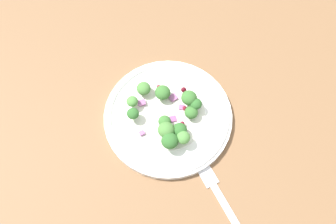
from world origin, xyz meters
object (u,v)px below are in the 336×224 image
object	(u,v)px
broccoli_floret_0	(170,141)
broccoli_floret_2	(165,122)
plate	(168,116)
broccoli_floret_1	(196,104)
fork	(227,209)

from	to	relation	value
broccoli_floret_0	broccoli_floret_2	size ratio (longest dim) A/B	1.32
plate	broccoli_floret_2	world-z (taller)	broccoli_floret_2
broccoli_floret_2	broccoli_floret_1	bearing A→B (deg)	9.22
plate	broccoli_floret_2	xyz separation A→B (cm)	(-1.32, -1.68, 2.31)
broccoli_floret_0	broccoli_floret_1	bearing A→B (deg)	34.64
plate	broccoli_floret_0	xyz separation A→B (cm)	(-1.89, -5.45, 2.59)
broccoli_floret_2	fork	world-z (taller)	broccoli_floret_2
broccoli_floret_0	plate	bearing A→B (deg)	70.84
broccoli_floret_2	fork	distance (cm)	18.02
broccoli_floret_0	broccoli_floret_2	xyz separation A→B (cm)	(0.57, 3.77, -0.27)
broccoli_floret_1	plate	bearing A→B (deg)	172.73
broccoli_floret_0	broccoli_floret_2	distance (cm)	3.82
plate	fork	bearing A→B (deg)	-81.43
broccoli_floret_2	fork	xyz separation A→B (cm)	(4.17, -17.28, -2.93)
fork	plate	bearing A→B (deg)	98.57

